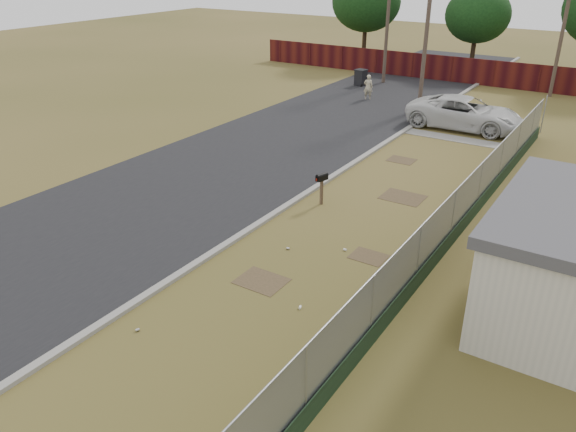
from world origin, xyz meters
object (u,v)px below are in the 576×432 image
Objects in this scene: fire_hydrant at (272,421)px; trash_bin at (361,77)px; pedestrian at (368,87)px; pickup_truck at (465,113)px; mailbox at (322,180)px.

trash_bin is (-12.67, 29.80, 0.19)m from fire_hydrant.
pickup_truck is at bearing 131.49° from pedestrian.
mailbox is 1.10× the size of trash_bin.
mailbox reaches higher than trash_bin.
fire_hydrant is at bearing -66.97° from trash_bin.
fire_hydrant is at bearing -172.70° from pickup_truck.
pedestrian reaches higher than mailbox.
trash_bin is at bearing 112.08° from mailbox.
pickup_truck is 5.32× the size of trash_bin.
mailbox is 12.97m from pickup_truck.
pickup_truck reaches higher than pedestrian.
pedestrian is (-10.47, 26.36, 0.39)m from fire_hydrant.
fire_hydrant is 32.38m from trash_bin.
pickup_truck is (-3.28, 23.20, 0.44)m from fire_hydrant.
fire_hydrant is 0.14× the size of pickup_truck.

